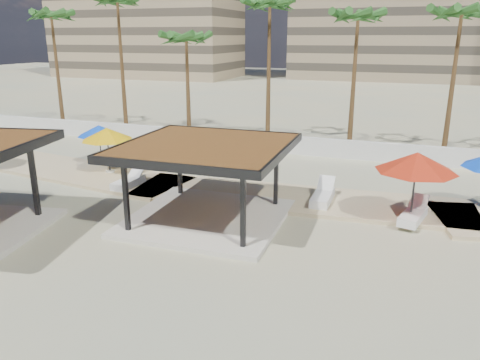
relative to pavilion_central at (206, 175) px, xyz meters
The scene contains 16 objects.
ground 4.01m from the pavilion_central, 74.03° to the right, with size 200.00×200.00×0.00m, color tan.
promenade 5.59m from the pavilion_central, 55.66° to the left, with size 44.45×7.97×0.24m.
boundary_wall 12.77m from the pavilion_central, 85.68° to the left, with size 56.00×0.30×1.20m, color silver.
pavilion_central is the anchor object (origin of this frame).
umbrella_b 8.96m from the pavilion_central, 151.48° to the left, with size 3.30×3.30×2.52m.
umbrella_c 8.51m from the pavilion_central, 16.87° to the left, with size 3.63×3.63×2.90m.
umbrella_f 11.23m from the pavilion_central, 148.54° to the left, with size 2.70×2.70×2.28m.
lounger_a 6.25m from the pavilion_central, 155.41° to the left, with size 0.81×2.26×0.84m.
lounger_b 5.76m from the pavilion_central, 39.72° to the left, with size 0.83×2.44×0.92m.
lounger_c 8.74m from the pavilion_central, 16.99° to the left, with size 1.22×2.36×0.85m.
palm_a 25.90m from the pavilion_central, 143.26° to the left, with size 3.00×3.00×9.94m.
palm_b 22.17m from the pavilion_central, 132.44° to the left, with size 3.00×3.00×10.90m.
palm_c 17.57m from the pavilion_central, 118.59° to the left, with size 3.00×3.00×8.20m.
palm_d 17.26m from the pavilion_central, 97.49° to the left, with size 3.00×3.00×10.42m.
palm_e 16.83m from the pavilion_central, 75.28° to the left, with size 3.00×3.00×9.56m.
palm_f 19.33m from the pavilion_central, 56.88° to the left, with size 3.00×3.00×9.65m.
Camera 1 is at (6.72, -13.59, 7.49)m, focal length 35.00 mm.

